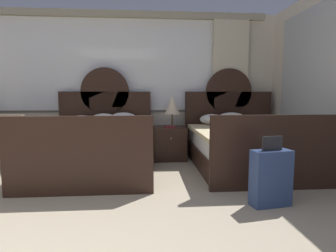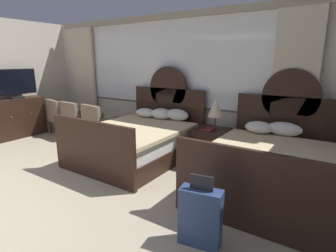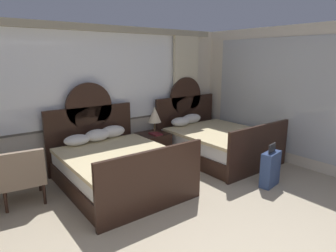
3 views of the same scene
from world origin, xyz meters
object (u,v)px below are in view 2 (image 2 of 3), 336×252
bed_near_window (139,139)px  suitcase_on_floor (200,217)px  nightstand_between_beds (211,144)px  dresser_minibar (6,120)px  bed_near_mirror (271,166)px  table_lamp_on_nightstand (216,108)px  tv_flatscreen (15,83)px  armchair_by_window_centre (77,118)px  armchair_by_window_right (61,115)px  book_on_nightstand (209,129)px  armchair_by_window_left (98,122)px

bed_near_window → suitcase_on_floor: size_ratio=2.93×
nightstand_between_beds → dresser_minibar: (-4.48, -1.35, 0.16)m
bed_near_mirror → table_lamp_on_nightstand: bed_near_mirror is taller
tv_flatscreen → bed_near_mirror: bearing=4.4°
armchair_by_window_centre → bed_near_window: bearing=-7.1°
suitcase_on_floor → bed_near_window: bearing=142.8°
bed_near_mirror → suitcase_on_floor: 1.57m
table_lamp_on_nightstand → tv_flatscreen: (-4.50, -1.08, 0.30)m
armchair_by_window_centre → armchair_by_window_right: bearing=179.9°
armchair_by_window_right → suitcase_on_floor: 5.08m
bed_near_mirror → suitcase_on_floor: size_ratio=2.93×
book_on_nightstand → armchair_by_window_centre: armchair_by_window_centre is taller
bed_near_window → armchair_by_window_right: bed_near_window is taller
nightstand_between_beds → armchair_by_window_centre: (-3.27, -0.36, 0.17)m
bed_near_mirror → dresser_minibar: bed_near_mirror is taller
armchair_by_window_left → armchair_by_window_centre: size_ratio=1.00×
armchair_by_window_left → table_lamp_on_nightstand: bearing=8.2°
tv_flatscreen → armchair_by_window_centre: (1.18, 0.70, -0.80)m
bed_near_window → armchair_by_window_centre: (-2.09, 0.26, 0.10)m
bed_near_window → nightstand_between_beds: bearing=28.0°
table_lamp_on_nightstand → book_on_nightstand: (-0.06, -0.12, -0.37)m
nightstand_between_beds → table_lamp_on_nightstand: 0.67m
book_on_nightstand → tv_flatscreen: (-4.44, -0.96, 0.66)m
bed_near_window → bed_near_mirror: (2.35, -0.01, -0.01)m
tv_flatscreen → nightstand_between_beds: bearing=13.5°
book_on_nightstand → suitcase_on_floor: 2.27m
armchair_by_window_right → nightstand_between_beds: bearing=5.4°
book_on_nightstand → armchair_by_window_right: (-3.86, -0.25, -0.14)m
bed_near_window → book_on_nightstand: bed_near_window is taller
tv_flatscreen → armchair_by_window_right: 1.22m
bed_near_mirror → tv_flatscreen: bearing=-175.6°
suitcase_on_floor → book_on_nightstand: bearing=113.1°
nightstand_between_beds → bed_near_window: bearing=-152.0°
bed_near_window → table_lamp_on_nightstand: bearing=27.4°
armchair_by_window_left → armchair_by_window_right: size_ratio=1.00×
bed_near_window → tv_flatscreen: 3.43m
dresser_minibar → tv_flatscreen: bearing=84.9°
table_lamp_on_nightstand → dresser_minibar: size_ratio=0.33×
armchair_by_window_right → armchair_by_window_centre: bearing=-0.1°
bed_near_mirror → book_on_nightstand: 1.31m
book_on_nightstand → armchair_by_window_left: bearing=-174.3°
book_on_nightstand → dresser_minibar: bearing=-164.5°
dresser_minibar → tv_flatscreen: tv_flatscreen is taller
tv_flatscreen → armchair_by_window_centre: tv_flatscreen is taller
dresser_minibar → book_on_nightstand: bearing=15.5°
dresser_minibar → armchair_by_window_left: dresser_minibar is taller
bed_near_window → armchair_by_window_left: 1.39m
bed_near_mirror → bed_near_window: bearing=179.7°
bed_near_window → armchair_by_window_left: (-1.36, 0.26, 0.10)m
bed_near_mirror → armchair_by_window_left: bearing=175.8°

